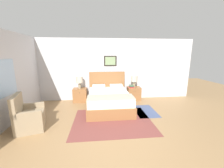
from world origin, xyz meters
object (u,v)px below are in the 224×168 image
(armchair, at_px, (29,117))
(nightstand_near_window, at_px, (80,95))
(nightstand_by_door, at_px, (134,94))
(table_lamp_near_window, at_px, (79,80))
(table_lamp_by_door, at_px, (134,79))
(bed, at_px, (109,100))

(armchair, height_order, nightstand_near_window, armchair)
(nightstand_by_door, bearing_deg, table_lamp_near_window, -179.91)
(armchair, relative_size, table_lamp_near_window, 1.89)
(nightstand_near_window, xyz_separation_m, table_lamp_by_door, (2.29, -0.00, 0.63))
(nightstand_near_window, height_order, nightstand_by_door, same)
(table_lamp_near_window, bearing_deg, bed, -35.18)
(table_lamp_near_window, distance_m, table_lamp_by_door, 2.29)
(table_lamp_near_window, height_order, table_lamp_by_door, same)
(bed, height_order, table_lamp_by_door, bed)
(nightstand_near_window, relative_size, nightstand_by_door, 1.00)
(bed, bearing_deg, table_lamp_near_window, 144.82)
(armchair, xyz_separation_m, table_lamp_near_window, (1.09, 2.05, 0.59))
(armchair, bearing_deg, nightstand_near_window, 137.11)
(armchair, distance_m, nightstand_by_door, 3.95)
(nightstand_by_door, bearing_deg, nightstand_near_window, 180.00)
(table_lamp_by_door, bearing_deg, armchair, -148.70)
(bed, height_order, armchair, bed)
(armchair, height_order, nightstand_by_door, armchair)
(bed, distance_m, nightstand_by_door, 1.40)
(armchair, relative_size, table_lamp_by_door, 1.89)
(nightstand_by_door, distance_m, table_lamp_near_window, 2.37)
(bed, bearing_deg, nightstand_near_window, 144.76)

